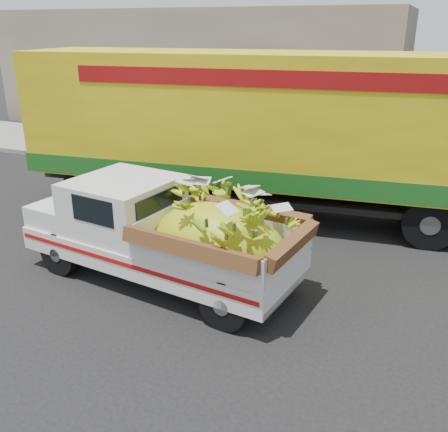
% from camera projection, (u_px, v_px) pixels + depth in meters
% --- Properties ---
extents(ground, '(100.00, 100.00, 0.00)m').
position_uv_depth(ground, '(267.00, 290.00, 8.75)').
color(ground, black).
rests_on(ground, ground).
extents(curb, '(60.00, 0.25, 0.15)m').
position_uv_depth(curb, '(335.00, 189.00, 13.94)').
color(curb, gray).
rests_on(curb, ground).
extents(sidewalk, '(60.00, 4.00, 0.14)m').
position_uv_depth(sidewalk, '(349.00, 170.00, 15.74)').
color(sidewalk, gray).
rests_on(sidewalk, ground).
extents(building_left, '(18.00, 6.00, 5.00)m').
position_uv_depth(building_left, '(200.00, 69.00, 22.87)').
color(building_left, gray).
rests_on(building_left, ground).
extents(pickup_truck, '(5.26, 2.51, 1.77)m').
position_uv_depth(pickup_truck, '(177.00, 235.00, 8.63)').
color(pickup_truck, black).
rests_on(pickup_truck, ground).
extents(semi_trailer, '(12.04, 3.82, 3.80)m').
position_uv_depth(semi_trailer, '(275.00, 129.00, 11.49)').
color(semi_trailer, black).
rests_on(semi_trailer, ground).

